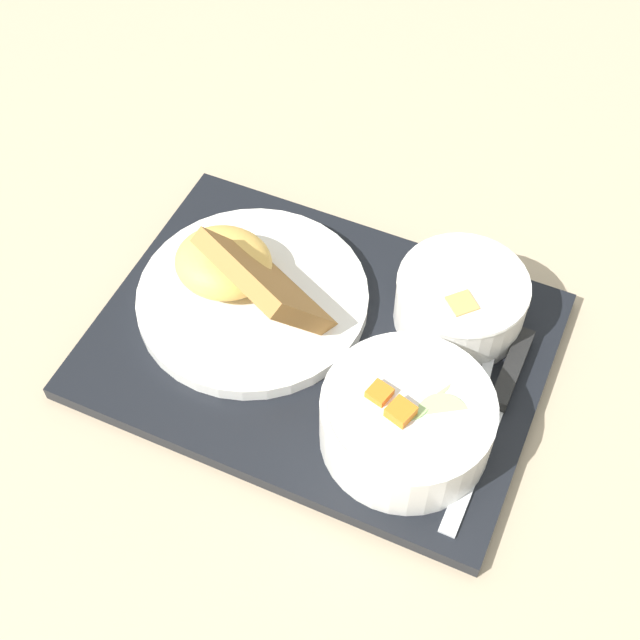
% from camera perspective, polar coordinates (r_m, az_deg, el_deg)
% --- Properties ---
extents(ground_plane, '(4.00, 4.00, 0.00)m').
position_cam_1_polar(ground_plane, '(0.80, -0.00, -1.91)').
color(ground_plane, tan).
extents(serving_tray, '(0.39, 0.29, 0.01)m').
position_cam_1_polar(serving_tray, '(0.79, -0.00, -1.61)').
color(serving_tray, black).
rests_on(serving_tray, ground_plane).
extents(bowl_salad, '(0.14, 0.14, 0.06)m').
position_cam_1_polar(bowl_salad, '(0.71, 5.58, -6.31)').
color(bowl_salad, white).
rests_on(bowl_salad, serving_tray).
extents(bowl_soup, '(0.12, 0.12, 0.05)m').
position_cam_1_polar(bowl_soup, '(0.79, 9.02, 1.40)').
color(bowl_soup, white).
rests_on(bowl_soup, serving_tray).
extents(plate_main, '(0.21, 0.21, 0.10)m').
position_cam_1_polar(plate_main, '(0.80, -4.69, 2.20)').
color(plate_main, white).
rests_on(plate_main, serving_tray).
extents(knife, '(0.02, 0.20, 0.02)m').
position_cam_1_polar(knife, '(0.77, 11.69, -4.34)').
color(knife, silver).
rests_on(knife, serving_tray).
extents(spoon, '(0.04, 0.14, 0.01)m').
position_cam_1_polar(spoon, '(0.76, 10.16, -4.97)').
color(spoon, silver).
rests_on(spoon, serving_tray).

